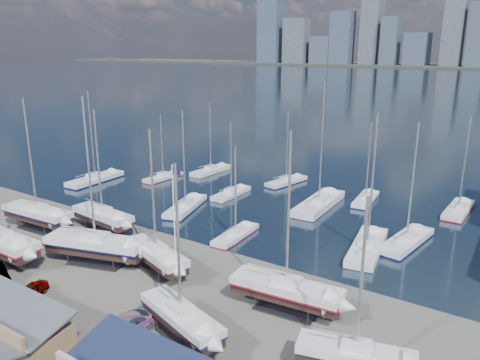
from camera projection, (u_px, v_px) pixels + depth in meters
The scene contains 25 objects.
ground at pixel (139, 276), 47.84m from camera, with size 1400.00×1400.00×0.00m, color #605E59.
sailboat_cradle_0 at pixel (37, 214), 59.60m from camera, with size 10.57×3.55×16.77m.
sailboat_cradle_1 at pixel (0, 242), 50.87m from camera, with size 11.04×3.16×17.68m.
sailboat_cradle_2 at pixel (103, 216), 59.07m from camera, with size 9.63×3.47×15.45m.
sailboat_cradle_3 at pixel (96, 245), 50.09m from camera, with size 11.59×6.20×17.90m.
sailboat_cradle_4 at pixel (156, 254), 48.15m from camera, with size 9.51×5.26×15.04m.
sailboat_cradle_5 at pixel (181, 317), 36.97m from camera, with size 9.25×5.00×14.53m.
sailboat_cradle_6 at pixel (286, 290), 40.92m from camera, with size 10.24×3.63×16.22m.
sailboat_cradle_7 at pixel (356, 355), 32.47m from camera, with size 8.47×4.18×13.52m.
sailboat_moored_0 at pixel (95, 180), 81.14m from camera, with size 3.59×11.06×16.33m.
sailboat_moored_1 at pixel (163, 178), 82.74m from camera, with size 2.64×8.15×12.04m.
sailboat_moored_2 at pixel (211, 171), 87.03m from camera, with size 3.05×9.24×13.75m.
sailboat_moored_3 at pixel (186, 208), 67.23m from camera, with size 5.61×10.39×14.97m.
sailboat_moored_4 at pixel (231, 194), 73.56m from camera, with size 2.39×8.21×12.36m.
sailboat_moored_5 at pixel (286, 182), 79.96m from camera, with size 4.16×9.06×13.07m.
sailboat_moored_6 at pixel (236, 236), 57.32m from camera, with size 2.71×8.19×12.07m.
sailboat_moored_7 at pixel (319, 205), 68.19m from camera, with size 4.06×12.70×18.96m.
sailboat_moored_8 at pixel (366, 200), 70.66m from camera, with size 3.21×8.66×12.66m.
sailboat_moored_9 at pixel (367, 249), 53.48m from camera, with size 4.82×11.41×16.70m.
sailboat_moored_10 at pixel (406, 243), 55.24m from camera, with size 4.24×10.55×15.33m.
sailboat_moored_11 at pixel (458, 211), 65.92m from camera, with size 2.98×9.65×14.31m.
car_a at pixel (30, 292), 43.43m from camera, with size 1.56×3.88×1.32m, color gray.
car_c at pixel (114, 346), 35.54m from camera, with size 2.11×4.57×1.27m, color gray.
car_d at pixel (124, 327), 37.75m from camera, with size 2.26×5.56×1.61m, color gray.
flagpole at pixel (175, 216), 45.11m from camera, with size 1.06×0.12×11.94m.
Camera 1 is at (32.61, -40.36, 22.53)m, focal length 35.00 mm.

